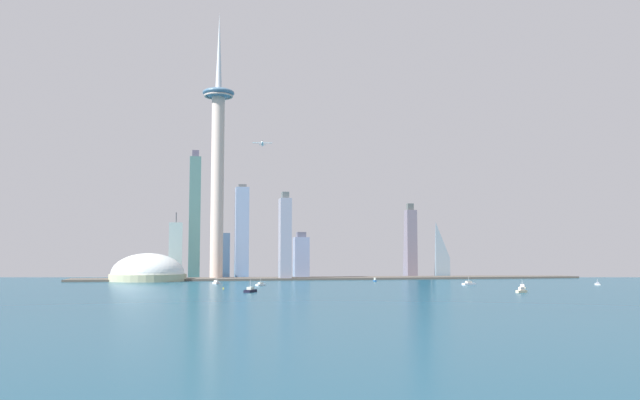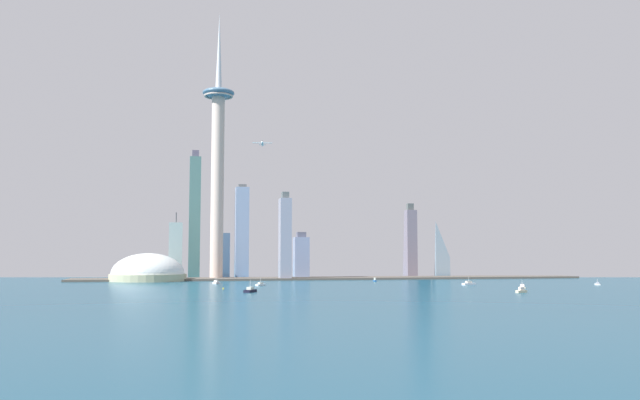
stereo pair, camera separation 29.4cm
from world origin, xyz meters
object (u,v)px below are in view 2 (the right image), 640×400
(skyscraper_2, at_px, (176,251))
(boat_0, at_px, (521,291))
(skyscraper_8, at_px, (410,243))
(boat_7, at_px, (597,284))
(boat_3, at_px, (261,284))
(skyscraper_3, at_px, (441,247))
(boat_2, at_px, (375,280))
(skyscraper_0, at_px, (195,216))
(skyscraper_6, at_px, (301,257))
(boat_1, at_px, (469,283))
(skyscraper_7, at_px, (285,238))
(observation_tower, at_px, (218,152))
(boat_5, at_px, (216,283))
(stadium_dome, at_px, (148,275))
(airplane, at_px, (262,143))
(skyscraper_5, at_px, (222,255))
(channel_buoy_0, at_px, (223,288))
(boat_4, at_px, (250,290))
(skyscraper_1, at_px, (421,219))
(skyscraper_4, at_px, (242,232))
(boat_6, at_px, (522,287))

(skyscraper_2, bearing_deg, boat_0, -52.34)
(skyscraper_8, height_order, boat_7, skyscraper_8)
(skyscraper_8, bearing_deg, boat_0, -95.46)
(skyscraper_2, distance_m, boat_3, 236.18)
(skyscraper_3, distance_m, boat_2, 204.65)
(skyscraper_0, bearing_deg, skyscraper_3, -5.06)
(skyscraper_0, xyz_separation_m, skyscraper_6, (150.71, -45.62, -59.90))
(skyscraper_2, relative_size, boat_1, 5.64)
(skyscraper_7, distance_m, boat_0, 384.37)
(observation_tower, distance_m, skyscraper_2, 149.34)
(boat_5, bearing_deg, observation_tower, 19.95)
(stadium_dome, height_order, boat_7, stadium_dome)
(skyscraper_7, distance_m, airplane, 141.90)
(skyscraper_5, xyz_separation_m, skyscraper_8, (277.08, -55.92, 19.17))
(boat_1, bearing_deg, skyscraper_0, 120.78)
(skyscraper_2, xyz_separation_m, boat_1, (325.74, -243.16, -37.66))
(skyscraper_8, bearing_deg, channel_buoy_0, -135.61)
(skyscraper_8, distance_m, boat_4, 448.21)
(boat_0, height_order, airplane, airplane)
(boat_3, relative_size, boat_4, 0.67)
(skyscraper_1, bearing_deg, boat_1, -99.78)
(skyscraper_4, distance_m, boat_5, 221.75)
(skyscraper_6, bearing_deg, boat_3, -111.41)
(skyscraper_5, height_order, skyscraper_8, skyscraper_8)
(boat_2, xyz_separation_m, airplane, (-132.20, 110.37, 189.82))
(skyscraper_3, height_order, boat_4, skyscraper_3)
(boat_1, height_order, boat_6, boat_1)
(skyscraper_5, xyz_separation_m, boat_5, (-19.66, -225.56, -31.67))
(skyscraper_3, xyz_separation_m, boat_7, (69.56, -285.74, -44.78))
(stadium_dome, xyz_separation_m, skyscraper_5, (101.83, 121.43, 24.92))
(boat_6, xyz_separation_m, boat_7, (117.16, 46.44, -0.21))
(boat_5, relative_size, boat_7, 1.19)
(stadium_dome, bearing_deg, skyscraper_0, 58.83)
(boat_7, bearing_deg, boat_2, 71.44)
(observation_tower, relative_size, skyscraper_5, 5.67)
(observation_tower, bearing_deg, skyscraper_6, 5.83)
(skyscraper_0, distance_m, boat_0, 528.96)
(skyscraper_1, distance_m, skyscraper_7, 247.43)
(skyscraper_5, relative_size, boat_1, 4.04)
(observation_tower, distance_m, boat_4, 369.86)
(skyscraper_5, height_order, channel_buoy_0, skyscraper_5)
(channel_buoy_0, distance_m, airplane, 331.76)
(skyscraper_1, distance_m, boat_5, 390.63)
(boat_4, bearing_deg, skyscraper_3, 165.59)
(airplane, bearing_deg, boat_3, 1.06)
(observation_tower, bearing_deg, channel_buoy_0, -91.24)
(skyscraper_0, xyz_separation_m, boat_0, (280.48, -439.54, -89.08))
(skyscraper_6, height_order, skyscraper_7, skyscraper_7)
(skyscraper_3, height_order, boat_1, skyscraper_3)
(boat_3, height_order, boat_7, boat_3)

